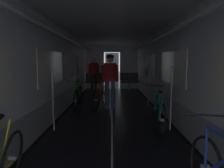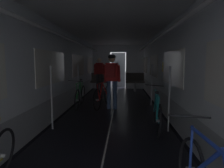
{
  "view_description": "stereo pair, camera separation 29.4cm",
  "coord_description": "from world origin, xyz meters",
  "px_view_note": "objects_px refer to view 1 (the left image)",
  "views": [
    {
      "loc": [
        0.0,
        -2.06,
        1.47
      ],
      "look_at": [
        0.0,
        3.09,
        0.91
      ],
      "focal_mm": 31.45,
      "sensor_mm": 36.0,
      "label": 1
    },
    {
      "loc": [
        0.3,
        -2.05,
        1.47
      ],
      "look_at": [
        0.0,
        3.09,
        0.91
      ],
      "focal_mm": 31.45,
      "sensor_mm": 36.0,
      "label": 2
    }
  ],
  "objects_px": {
    "person_cyclist_aisle": "(110,75)",
    "bench_seat_far_left": "(95,80)",
    "person_standing_near_bench": "(94,73)",
    "bicycle_green": "(78,96)",
    "bicycle_red_in_aisle": "(101,96)",
    "bench_seat_far_right": "(129,80)",
    "bicycle_teal": "(159,111)"
  },
  "relations": [
    {
      "from": "person_cyclist_aisle",
      "to": "person_standing_near_bench",
      "type": "height_order",
      "value": "person_cyclist_aisle"
    },
    {
      "from": "bicycle_teal",
      "to": "person_cyclist_aisle",
      "type": "distance_m",
      "value": 2.24
    },
    {
      "from": "bench_seat_far_left",
      "to": "bicycle_green",
      "type": "bearing_deg",
      "value": -93.26
    },
    {
      "from": "bicycle_teal",
      "to": "person_standing_near_bench",
      "type": "height_order",
      "value": "person_standing_near_bench"
    },
    {
      "from": "bench_seat_far_left",
      "to": "bicycle_teal",
      "type": "bearing_deg",
      "value": -71.56
    },
    {
      "from": "bench_seat_far_right",
      "to": "bicycle_teal",
      "type": "xyz_separation_m",
      "value": [
        0.15,
        -5.84,
        -0.18
      ]
    },
    {
      "from": "bicycle_green",
      "to": "bicycle_red_in_aisle",
      "type": "distance_m",
      "value": 0.75
    },
    {
      "from": "bench_seat_far_left",
      "to": "person_standing_near_bench",
      "type": "distance_m",
      "value": 0.55
    },
    {
      "from": "bench_seat_far_left",
      "to": "person_standing_near_bench",
      "type": "relative_size",
      "value": 0.58
    },
    {
      "from": "person_standing_near_bench",
      "to": "bench_seat_far_left",
      "type": "bearing_deg",
      "value": 90.41
    },
    {
      "from": "bicycle_green",
      "to": "bicycle_teal",
      "type": "relative_size",
      "value": 1.0
    },
    {
      "from": "bench_seat_far_right",
      "to": "bicycle_red_in_aisle",
      "type": "relative_size",
      "value": 0.59
    },
    {
      "from": "person_standing_near_bench",
      "to": "bench_seat_far_right",
      "type": "bearing_deg",
      "value": 11.83
    },
    {
      "from": "bicycle_green",
      "to": "person_cyclist_aisle",
      "type": "relative_size",
      "value": 0.98
    },
    {
      "from": "bench_seat_far_right",
      "to": "bicycle_red_in_aisle",
      "type": "xyz_separation_m",
      "value": [
        -1.27,
        -3.76,
        -0.18
      ]
    },
    {
      "from": "bicycle_green",
      "to": "bench_seat_far_left",
      "type": "bearing_deg",
      "value": 86.74
    },
    {
      "from": "person_cyclist_aisle",
      "to": "bicycle_red_in_aisle",
      "type": "relative_size",
      "value": 1.05
    },
    {
      "from": "bench_seat_far_left",
      "to": "bicycle_teal",
      "type": "relative_size",
      "value": 0.58
    },
    {
      "from": "bench_seat_far_right",
      "to": "person_standing_near_bench",
      "type": "distance_m",
      "value": 1.88
    },
    {
      "from": "bench_seat_far_right",
      "to": "person_cyclist_aisle",
      "type": "bearing_deg",
      "value": -103.46
    },
    {
      "from": "bicycle_red_in_aisle",
      "to": "person_standing_near_bench",
      "type": "relative_size",
      "value": 0.98
    },
    {
      "from": "bench_seat_far_left",
      "to": "bicycle_red_in_aisle",
      "type": "relative_size",
      "value": 0.59
    },
    {
      "from": "person_cyclist_aisle",
      "to": "bench_seat_far_left",
      "type": "bearing_deg",
      "value": 101.78
    },
    {
      "from": "person_cyclist_aisle",
      "to": "person_standing_near_bench",
      "type": "bearing_deg",
      "value": 102.91
    },
    {
      "from": "bicycle_green",
      "to": "person_standing_near_bench",
      "type": "distance_m",
      "value": 3.51
    },
    {
      "from": "person_standing_near_bench",
      "to": "bicycle_green",
      "type": "bearing_deg",
      "value": -93.66
    },
    {
      "from": "bicycle_teal",
      "to": "bicycle_red_in_aisle",
      "type": "relative_size",
      "value": 1.02
    },
    {
      "from": "bench_seat_far_left",
      "to": "bicycle_green",
      "type": "height_order",
      "value": "bench_seat_far_left"
    },
    {
      "from": "bench_seat_far_right",
      "to": "bicycle_teal",
      "type": "height_order",
      "value": "bench_seat_far_right"
    },
    {
      "from": "bench_seat_far_left",
      "to": "bicycle_red_in_aisle",
      "type": "bearing_deg",
      "value": -81.98
    },
    {
      "from": "bicycle_red_in_aisle",
      "to": "person_cyclist_aisle",
      "type": "bearing_deg",
      "value": -40.44
    },
    {
      "from": "bench_seat_far_left",
      "to": "bicycle_green",
      "type": "xyz_separation_m",
      "value": [
        -0.22,
        -3.83,
        -0.18
      ]
    }
  ]
}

